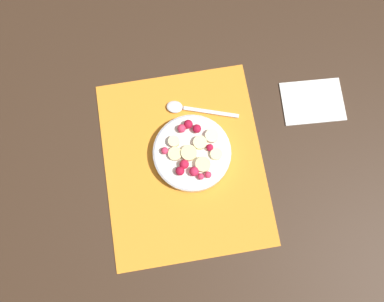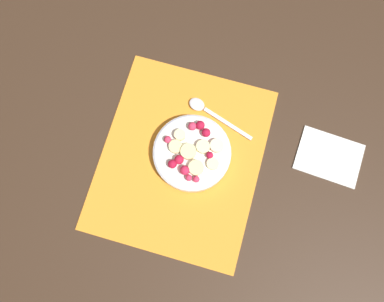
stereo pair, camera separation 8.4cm
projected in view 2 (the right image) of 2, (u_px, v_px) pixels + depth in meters
ground_plane at (181, 159)px, 0.88m from camera, size 3.00×3.00×0.00m
placemat at (181, 158)px, 0.88m from camera, size 0.45×0.37×0.01m
fruit_bowl at (192, 153)px, 0.86m from camera, size 0.18×0.18×0.05m
spoon at (208, 111)px, 0.90m from camera, size 0.07×0.17×0.01m
napkin at (329, 157)px, 0.88m from camera, size 0.12×0.16×0.01m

